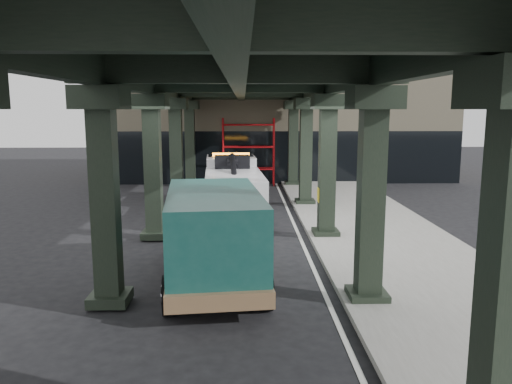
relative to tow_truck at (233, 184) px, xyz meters
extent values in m
plane|color=black|center=(0.77, -6.29, -1.28)|extent=(90.00, 90.00, 0.00)
cube|color=gray|center=(5.27, -4.29, -1.21)|extent=(5.00, 40.00, 0.15)
cube|color=silver|center=(2.47, -4.29, -1.28)|extent=(0.12, 38.00, 0.01)
cube|color=black|center=(3.37, -16.29, 1.22)|extent=(0.55, 0.55, 5.00)
cube|color=black|center=(3.37, -10.29, 1.22)|extent=(0.55, 0.55, 5.00)
cube|color=black|center=(3.37, -10.29, 3.47)|extent=(1.10, 1.10, 0.50)
cube|color=black|center=(3.37, -10.29, -1.10)|extent=(0.90, 0.90, 0.24)
cube|color=black|center=(3.37, -4.29, 1.22)|extent=(0.55, 0.55, 5.00)
cube|color=black|center=(3.37, -4.29, 3.47)|extent=(1.10, 1.10, 0.50)
cube|color=black|center=(3.37, -4.29, -1.10)|extent=(0.90, 0.90, 0.24)
cube|color=black|center=(3.37, 1.71, 1.22)|extent=(0.55, 0.55, 5.00)
cube|color=black|center=(3.37, 1.71, 3.47)|extent=(1.10, 1.10, 0.50)
cube|color=black|center=(3.37, 1.71, -1.10)|extent=(0.90, 0.90, 0.24)
cube|color=black|center=(3.37, 7.71, 1.22)|extent=(0.55, 0.55, 5.00)
cube|color=black|center=(3.37, 7.71, 3.47)|extent=(1.10, 1.10, 0.50)
cube|color=black|center=(3.37, 7.71, -1.10)|extent=(0.90, 0.90, 0.24)
cube|color=black|center=(-2.63, -10.29, 1.22)|extent=(0.55, 0.55, 5.00)
cube|color=black|center=(-2.63, -10.29, 3.47)|extent=(1.10, 1.10, 0.50)
cube|color=black|center=(-2.63, -10.29, -1.10)|extent=(0.90, 0.90, 0.24)
cube|color=black|center=(-2.63, -4.29, 1.22)|extent=(0.55, 0.55, 5.00)
cube|color=black|center=(-2.63, -4.29, 3.47)|extent=(1.10, 1.10, 0.50)
cube|color=black|center=(-2.63, -4.29, -1.10)|extent=(0.90, 0.90, 0.24)
cube|color=black|center=(-2.63, 1.71, 1.22)|extent=(0.55, 0.55, 5.00)
cube|color=black|center=(-2.63, 1.71, 3.47)|extent=(1.10, 1.10, 0.50)
cube|color=black|center=(-2.63, 1.71, -1.10)|extent=(0.90, 0.90, 0.24)
cube|color=black|center=(-2.63, 7.71, 1.22)|extent=(0.55, 0.55, 5.00)
cube|color=black|center=(-2.63, 7.71, 3.47)|extent=(1.10, 1.10, 0.50)
cube|color=black|center=(-2.63, 7.71, -1.10)|extent=(0.90, 0.90, 0.24)
cube|color=black|center=(3.37, -4.29, 4.27)|extent=(0.35, 32.00, 1.10)
cube|color=black|center=(-2.63, -4.29, 4.27)|extent=(0.35, 32.00, 1.10)
cube|color=black|center=(0.37, -4.29, 4.27)|extent=(0.35, 32.00, 1.10)
cube|color=black|center=(0.37, -4.29, 4.97)|extent=(7.40, 32.00, 0.30)
cube|color=#C6B793|center=(2.77, 13.71, 2.72)|extent=(22.00, 10.00, 8.00)
cylinder|color=red|center=(-0.73, 8.61, 0.72)|extent=(0.08, 0.08, 4.00)
cylinder|color=red|center=(-0.73, 7.81, 0.72)|extent=(0.08, 0.08, 4.00)
cylinder|color=red|center=(2.27, 8.61, 0.72)|extent=(0.08, 0.08, 4.00)
cylinder|color=red|center=(2.27, 7.81, 0.72)|extent=(0.08, 0.08, 4.00)
cylinder|color=red|center=(0.77, 8.61, -0.28)|extent=(3.00, 0.08, 0.08)
cylinder|color=red|center=(0.77, 8.61, 1.02)|extent=(3.00, 0.08, 0.08)
cylinder|color=red|center=(0.77, 8.61, 2.32)|extent=(3.00, 0.08, 0.08)
cube|color=black|center=(0.03, -0.49, -0.62)|extent=(1.38, 7.18, 0.24)
cube|color=white|center=(-0.12, 1.93, 0.19)|extent=(2.37, 2.41, 1.71)
cube|color=white|center=(-0.18, 2.92, -0.29)|extent=(2.27, 0.80, 0.86)
cube|color=black|center=(-0.13, 2.16, 0.67)|extent=(2.16, 1.36, 0.81)
cube|color=white|center=(0.10, -1.59, 0.00)|extent=(2.57, 4.89, 1.33)
cube|color=orange|center=(-0.11, 1.74, 1.14)|extent=(1.73, 0.37, 0.15)
cube|color=black|center=(-0.02, 0.31, 0.95)|extent=(1.55, 0.66, 0.57)
cylinder|color=black|center=(0.08, -1.40, 0.71)|extent=(0.43, 3.34, 1.28)
cube|color=black|center=(0.24, -4.01, -0.95)|extent=(0.37, 1.35, 0.17)
cube|color=black|center=(0.28, -4.67, -1.00)|extent=(1.53, 0.33, 0.17)
cylinder|color=black|center=(-1.18, 2.15, -0.76)|extent=(0.40, 1.06, 1.05)
cylinder|color=silver|center=(-1.18, 2.15, -0.76)|extent=(0.41, 0.60, 0.58)
cylinder|color=black|center=(0.91, 2.28, -0.76)|extent=(0.40, 1.06, 1.05)
cylinder|color=silver|center=(0.91, 2.28, -0.76)|extent=(0.41, 0.60, 0.58)
cylinder|color=black|center=(-0.99, -0.98, -0.76)|extent=(0.40, 1.06, 1.05)
cylinder|color=silver|center=(-0.99, -0.98, -0.76)|extent=(0.41, 0.60, 0.58)
cylinder|color=black|center=(1.10, -0.86, -0.76)|extent=(0.40, 1.06, 1.05)
cylinder|color=silver|center=(1.10, -0.86, -0.76)|extent=(0.41, 0.60, 0.58)
cylinder|color=black|center=(-0.91, -2.22, -0.76)|extent=(0.40, 1.06, 1.05)
cylinder|color=silver|center=(-0.91, -2.22, -0.76)|extent=(0.41, 0.60, 0.58)
cylinder|color=black|center=(1.18, -2.09, -0.76)|extent=(0.40, 1.06, 1.05)
cylinder|color=silver|center=(1.18, -2.09, -0.76)|extent=(0.41, 0.60, 0.58)
cube|color=#134640|center=(-0.57, -6.24, -0.27)|extent=(2.30, 1.40, 0.96)
cube|color=#134640|center=(-0.27, -9.16, 0.16)|extent=(2.73, 5.01, 2.08)
cube|color=olive|center=(-0.31, -8.74, -0.70)|extent=(2.89, 6.18, 0.37)
cube|color=black|center=(-0.53, -6.67, 0.58)|extent=(2.12, 0.67, 0.89)
cube|color=black|center=(-0.30, -8.84, 0.69)|extent=(2.66, 4.06, 0.59)
cube|color=silver|center=(-0.63, -5.68, -0.70)|extent=(2.14, 0.35, 0.32)
cylinder|color=black|center=(-1.63, -6.41, -0.84)|extent=(0.39, 0.92, 0.90)
cylinder|color=silver|center=(-1.63, -6.41, -0.84)|extent=(0.39, 0.53, 0.49)
cylinder|color=black|center=(0.49, -6.18, -0.84)|extent=(0.39, 0.92, 0.90)
cylinder|color=silver|center=(0.49, -6.18, -0.84)|extent=(0.39, 0.53, 0.49)
cylinder|color=black|center=(-1.16, -10.87, -0.84)|extent=(0.39, 0.92, 0.90)
cylinder|color=silver|center=(-1.16, -10.87, -0.84)|extent=(0.39, 0.53, 0.49)
cylinder|color=black|center=(0.96, -10.64, -0.84)|extent=(0.39, 0.92, 0.90)
cylinder|color=silver|center=(0.96, -10.64, -0.84)|extent=(0.39, 0.53, 0.49)
camera|label=1|loc=(0.49, -21.37, 3.22)|focal=35.00mm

